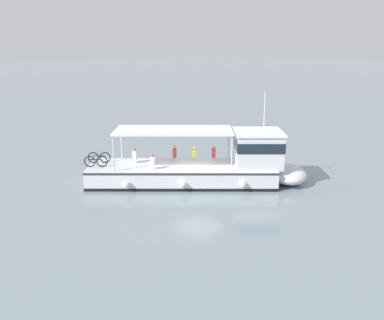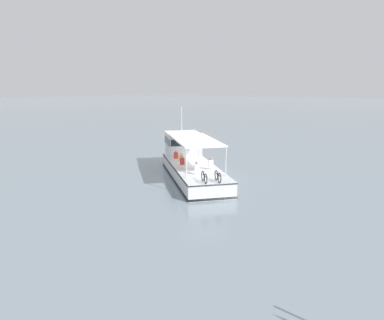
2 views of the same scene
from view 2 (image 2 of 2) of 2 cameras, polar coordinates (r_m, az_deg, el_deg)
ground_plane at (r=28.49m, az=1.04°, el=-2.56°), size 400.00×400.00×0.00m
ferry_main at (r=28.76m, az=-0.44°, el=-0.34°), size 10.68×11.61×5.32m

